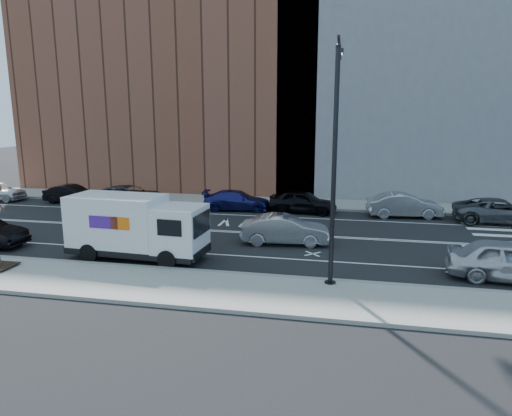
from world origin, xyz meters
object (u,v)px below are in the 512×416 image
at_px(fedex_van, 136,226).
at_px(far_parked_b, 72,194).
at_px(near_parked_front, 511,261).
at_px(driving_sedan, 285,230).

xyz_separation_m(fedex_van, far_parked_b, (-10.81, 11.45, -0.86)).
distance_m(far_parked_b, near_parked_front, 29.09).
bearing_deg(driving_sedan, fedex_van, 114.88).
height_order(far_parked_b, driving_sedan, driving_sedan).
relative_size(far_parked_b, near_parked_front, 0.85).
bearing_deg(driving_sedan, near_parked_front, -115.88).
relative_size(fedex_van, near_parked_front, 1.34).
distance_m(driving_sedan, near_parked_front, 10.26).
relative_size(driving_sedan, near_parked_front, 0.93).
bearing_deg(near_parked_front, driving_sedan, 76.83).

